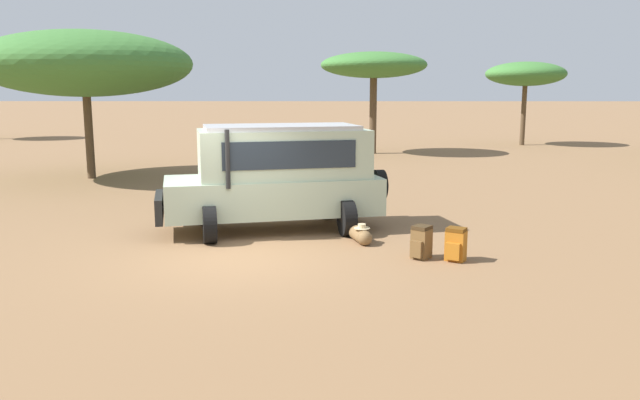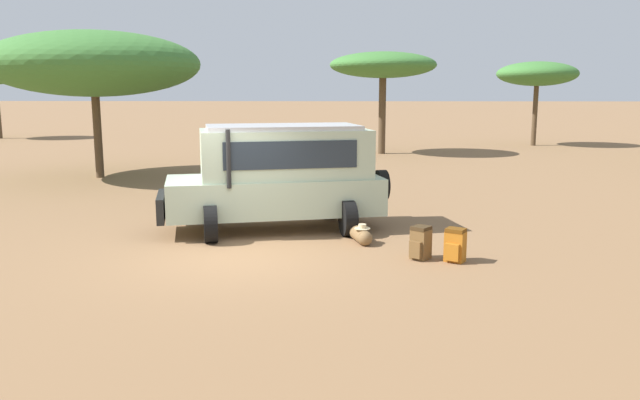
# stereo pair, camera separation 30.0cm
# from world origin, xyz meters

# --- Properties ---
(ground_plane) EXTENTS (320.00, 320.00, 0.00)m
(ground_plane) POSITION_xyz_m (0.00, 0.00, 0.00)
(ground_plane) COLOR olive
(safari_vehicle) EXTENTS (5.48, 3.45, 2.44)m
(safari_vehicle) POSITION_xyz_m (0.57, 2.43, 1.29)
(safari_vehicle) COLOR #B2C6A8
(safari_vehicle) RESTS_ON ground_plane
(backpack_beside_front_wheel) EXTENTS (0.46, 0.48, 0.65)m
(backpack_beside_front_wheel) POSITION_xyz_m (3.55, -0.07, 0.32)
(backpack_beside_front_wheel) COLOR brown
(backpack_beside_front_wheel) RESTS_ON ground_plane
(backpack_cluster_center) EXTENTS (0.45, 0.46, 0.65)m
(backpack_cluster_center) POSITION_xyz_m (4.19, -0.24, 0.31)
(backpack_cluster_center) COLOR #B26619
(backpack_cluster_center) RESTS_ON ground_plane
(duffel_bag_low_black_case) EXTENTS (0.48, 0.89, 0.42)m
(duffel_bag_low_black_case) POSITION_xyz_m (2.44, 1.21, 0.17)
(duffel_bag_low_black_case) COLOR brown
(duffel_bag_low_black_case) RESTS_ON ground_plane
(acacia_tree_left_mid) EXTENTS (7.68, 7.07, 5.32)m
(acacia_tree_left_mid) POSITION_xyz_m (-7.01, 10.89, 4.14)
(acacia_tree_left_mid) COLOR brown
(acacia_tree_left_mid) RESTS_ON ground_plane
(acacia_tree_centre_back) EXTENTS (5.32, 4.91, 5.09)m
(acacia_tree_centre_back) POSITION_xyz_m (4.01, 20.01, 4.40)
(acacia_tree_centre_back) COLOR brown
(acacia_tree_centre_back) RESTS_ON ground_plane
(acacia_tree_right_mid) EXTENTS (4.60, 4.11, 4.81)m
(acacia_tree_right_mid) POSITION_xyz_m (13.16, 25.03, 4.09)
(acacia_tree_right_mid) COLOR brown
(acacia_tree_right_mid) RESTS_ON ground_plane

